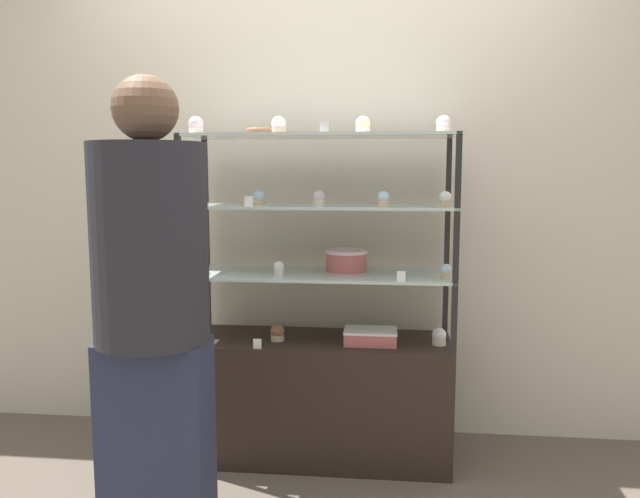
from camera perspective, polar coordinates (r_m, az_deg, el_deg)
name	(u,v)px	position (r m, az deg, el deg)	size (l,w,h in m)	color
ground_plane	(320,455)	(3.11, 0.00, -18.33)	(20.00, 20.00, 0.00)	brown
back_wall	(327,178)	(3.15, 0.69, 6.50)	(8.00, 0.05, 2.60)	beige
display_base	(320,398)	(3.00, 0.00, -13.44)	(1.19, 0.42, 0.57)	black
display_riser_lower	(320,277)	(2.84, 0.00, -2.61)	(1.19, 0.42, 0.31)	black
display_riser_middle	(320,209)	(2.81, 0.00, 3.64)	(1.19, 0.42, 0.31)	black
display_riser_upper	(320,140)	(2.80, 0.00, 9.98)	(1.19, 0.42, 0.31)	black
layer_cake_centerpiece	(346,260)	(2.89, 2.42, -1.02)	(0.20, 0.20, 0.10)	#C66660
sheet_cake_frosted	(370,336)	(2.83, 4.64, -7.97)	(0.24, 0.16, 0.06)	#C66660
cupcake_0	(200,333)	(2.93, -10.90, -7.51)	(0.06, 0.06, 0.08)	white
cupcake_1	(277,333)	(2.87, -3.91, -7.66)	(0.06, 0.06, 0.08)	#CCB28C
cupcake_2	(439,337)	(2.85, 10.83, -7.90)	(0.06, 0.06, 0.08)	beige
price_tag_0	(257,344)	(2.76, -5.75, -8.62)	(0.04, 0.00, 0.04)	white
cupcake_3	(201,266)	(2.87, -10.80, -1.58)	(0.05, 0.05, 0.06)	white
cupcake_4	(279,268)	(2.77, -3.78, -1.79)	(0.05, 0.05, 0.06)	beige
cupcake_5	(446,272)	(2.73, 11.45, -2.03)	(0.05, 0.05, 0.06)	#CCB28C
price_tag_1	(401,276)	(2.64, 7.43, -2.49)	(0.04, 0.00, 0.04)	white
cupcake_6	(199,198)	(2.83, -11.03, 4.63)	(0.05, 0.05, 0.07)	beige
cupcake_7	(259,198)	(2.80, -5.58, 4.69)	(0.05, 0.05, 0.07)	#CCB28C
cupcake_8	(318,198)	(2.76, -0.19, 4.69)	(0.05, 0.05, 0.07)	beige
cupcake_9	(383,199)	(2.68, 5.82, 4.57)	(0.05, 0.05, 0.07)	#CCB28C
cupcake_10	(445,199)	(2.70, 11.39, 4.49)	(0.05, 0.05, 0.07)	#CCB28C
price_tag_2	(249,201)	(2.66, -6.54, 4.34)	(0.04, 0.00, 0.04)	white
cupcake_11	(196,126)	(2.81, -11.28, 11.01)	(0.06, 0.06, 0.08)	beige
cupcake_12	(279,125)	(2.75, -3.80, 11.20)	(0.06, 0.06, 0.08)	#CCB28C
cupcake_13	(363,125)	(2.75, 3.95, 11.21)	(0.06, 0.06, 0.08)	white
cupcake_14	(444,125)	(2.75, 11.24, 11.08)	(0.06, 0.06, 0.08)	beige
price_tag_3	(324,127)	(2.62, 0.38, 11.13)	(0.04, 0.00, 0.04)	white
donut_glazed	(259,131)	(2.87, -5.56, 10.65)	(0.13, 0.13, 0.03)	brown
customer_figure	(152,308)	(2.18, -15.09, -5.20)	(0.38, 0.38, 1.65)	#282D47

